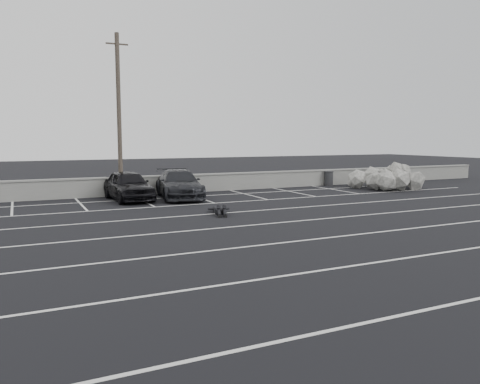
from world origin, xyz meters
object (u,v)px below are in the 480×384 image
riprap_pile (387,181)px  person (219,207)px  car_left (128,185)px  utility_pole (119,116)px  car_right (179,184)px  trash_bin (329,178)px

riprap_pile → person: 13.81m
car_left → utility_pole: 3.80m
car_left → person: (2.62, -5.82, -0.52)m
utility_pole → car_right: bearing=-28.0°
car_right → utility_pole: utility_pole is taller
trash_bin → riprap_pile: size_ratio=0.20×
car_left → riprap_pile: car_left is taller
car_right → utility_pole: bearing=160.8°
trash_bin → riprap_pile: 3.87m
utility_pole → riprap_pile: size_ratio=1.71×
person → car_left: bearing=131.6°
car_left → utility_pole: size_ratio=0.52×
car_left → utility_pole: utility_pole is taller
car_right → trash_bin: bearing=18.3°
car_right → utility_pole: size_ratio=0.59×
car_right → person: car_right is taller
car_left → riprap_pile: bearing=-9.5°
car_right → trash_bin: size_ratio=5.19×
car_right → riprap_pile: car_right is taller
car_left → utility_pole: bearing=92.3°
car_left → person: size_ratio=1.72×
riprap_pile → person: (-13.17, -4.15, -0.29)m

